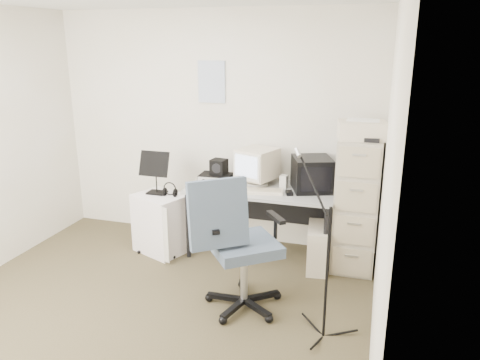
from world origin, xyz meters
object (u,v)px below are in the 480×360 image
(filing_cabinet, at_px, (357,203))
(desk, at_px, (261,221))
(office_chair, at_px, (244,244))
(side_cart, at_px, (161,223))

(filing_cabinet, distance_m, desk, 0.99)
(office_chair, relative_size, side_cart, 1.85)
(filing_cabinet, height_order, desk, filing_cabinet)
(desk, distance_m, office_chair, 1.08)
(desk, height_order, side_cart, desk)
(filing_cabinet, relative_size, office_chair, 1.12)
(filing_cabinet, height_order, office_chair, filing_cabinet)
(office_chair, distance_m, side_cart, 1.44)
(filing_cabinet, height_order, side_cart, filing_cabinet)
(filing_cabinet, bearing_deg, desk, -178.19)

